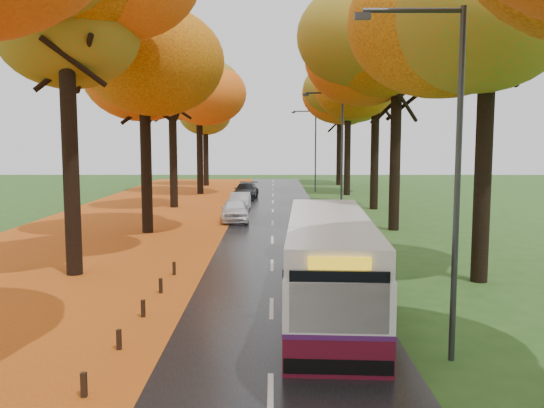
{
  "coord_description": "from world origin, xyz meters",
  "views": [
    {
      "loc": [
        0.06,
        -4.91,
        5.09
      ],
      "look_at": [
        0.0,
        17.49,
        2.6
      ],
      "focal_mm": 38.0,
      "sensor_mm": 36.0,
      "label": 1
    }
  ],
  "objects_px": {
    "streetlamp_near": "(447,157)",
    "car_silver": "(240,202)",
    "streetlamp_mid": "(338,146)",
    "car_dark": "(246,191)",
    "streetlamp_far": "(313,144)",
    "bus": "(329,261)",
    "car_white": "(235,210)"
  },
  "relations": [
    {
      "from": "streetlamp_mid",
      "to": "car_silver",
      "type": "distance_m",
      "value": 9.78
    },
    {
      "from": "bus",
      "to": "car_dark",
      "type": "relative_size",
      "value": 2.27
    },
    {
      "from": "streetlamp_far",
      "to": "car_silver",
      "type": "distance_m",
      "value": 17.38
    },
    {
      "from": "streetlamp_far",
      "to": "bus",
      "type": "bearing_deg",
      "value": -93.19
    },
    {
      "from": "car_silver",
      "to": "car_dark",
      "type": "bearing_deg",
      "value": 90.78
    },
    {
      "from": "bus",
      "to": "streetlamp_near",
      "type": "bearing_deg",
      "value": -57.97
    },
    {
      "from": "streetlamp_mid",
      "to": "car_dark",
      "type": "relative_size",
      "value": 1.7
    },
    {
      "from": "streetlamp_near",
      "to": "bus",
      "type": "height_order",
      "value": "streetlamp_near"
    },
    {
      "from": "streetlamp_far",
      "to": "car_dark",
      "type": "distance_m",
      "value": 10.31
    },
    {
      "from": "streetlamp_near",
      "to": "car_white",
      "type": "relative_size",
      "value": 1.91
    },
    {
      "from": "streetlamp_mid",
      "to": "bus",
      "type": "xyz_separation_m",
      "value": [
        -2.23,
        -17.97,
        -3.22
      ]
    },
    {
      "from": "car_silver",
      "to": "streetlamp_mid",
      "type": "bearing_deg",
      "value": -44.28
    },
    {
      "from": "streetlamp_far",
      "to": "car_white",
      "type": "bearing_deg",
      "value": -106.51
    },
    {
      "from": "bus",
      "to": "car_dark",
      "type": "distance_m",
      "value": 33.1
    },
    {
      "from": "streetlamp_mid",
      "to": "car_white",
      "type": "relative_size",
      "value": 1.91
    },
    {
      "from": "car_dark",
      "to": "streetlamp_far",
      "type": "bearing_deg",
      "value": 53.25
    },
    {
      "from": "bus",
      "to": "car_silver",
      "type": "distance_m",
      "value": 24.63
    },
    {
      "from": "streetlamp_near",
      "to": "car_silver",
      "type": "xyz_separation_m",
      "value": [
        -6.3,
        28.31,
        -4.03
      ]
    },
    {
      "from": "bus",
      "to": "car_silver",
      "type": "relative_size",
      "value": 2.72
    },
    {
      "from": "streetlamp_far",
      "to": "car_silver",
      "type": "relative_size",
      "value": 2.05
    },
    {
      "from": "streetlamp_near",
      "to": "streetlamp_mid",
      "type": "relative_size",
      "value": 1.0
    },
    {
      "from": "car_dark",
      "to": "car_white",
      "type": "bearing_deg",
      "value": -85.29
    },
    {
      "from": "bus",
      "to": "car_white",
      "type": "distance_m",
      "value": 19.18
    },
    {
      "from": "streetlamp_mid",
      "to": "streetlamp_far",
      "type": "bearing_deg",
      "value": 90.0
    },
    {
      "from": "bus",
      "to": "car_silver",
      "type": "height_order",
      "value": "bus"
    },
    {
      "from": "car_white",
      "to": "car_dark",
      "type": "xyz_separation_m",
      "value": [
        0.0,
        14.11,
        -0.03
      ]
    },
    {
      "from": "car_white",
      "to": "bus",
      "type": "bearing_deg",
      "value": -81.87
    },
    {
      "from": "car_white",
      "to": "car_dark",
      "type": "bearing_deg",
      "value": 85.86
    },
    {
      "from": "streetlamp_mid",
      "to": "car_dark",
      "type": "distance_m",
      "value": 16.64
    },
    {
      "from": "bus",
      "to": "car_silver",
      "type": "xyz_separation_m",
      "value": [
        -4.07,
        24.28,
        -0.81
      ]
    },
    {
      "from": "streetlamp_mid",
      "to": "bus",
      "type": "relative_size",
      "value": 0.75
    },
    {
      "from": "car_silver",
      "to": "car_white",
      "type": "bearing_deg",
      "value": -89.22
    }
  ]
}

